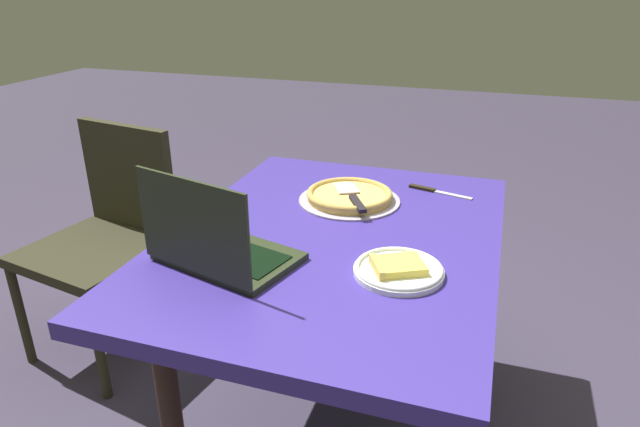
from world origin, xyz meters
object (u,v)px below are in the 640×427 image
pizza_plate (398,269)px  chair_near (109,228)px  dining_table (334,260)px  table_knife (434,191)px  laptop (217,246)px  pizza_tray (349,196)px

pizza_plate → chair_near: 1.25m
pizza_plate → dining_table: bearing=-128.6°
dining_table → table_knife: 0.48m
pizza_plate → table_knife: size_ratio=1.02×
laptop → table_knife: size_ratio=1.79×
pizza_tray → chair_near: chair_near is taller
table_knife → laptop: bearing=-33.0°
table_knife → dining_table: bearing=-28.2°
pizza_plate → pizza_tray: same height
chair_near → table_knife: bearing=100.7°
laptop → pizza_plate: laptop is taller
dining_table → pizza_plate: pizza_plate is taller
laptop → pizza_plate: 0.45m
dining_table → laptop: size_ratio=3.10×
pizza_plate → table_knife: pizza_plate is taller
table_knife → chair_near: 1.22m
dining_table → laptop: laptop is taller
dining_table → pizza_plate: (0.17, 0.22, 0.10)m
laptop → pizza_plate: (-0.10, 0.44, -0.04)m
table_knife → pizza_plate: bearing=-0.8°
pizza_tray → chair_near: 0.96m
chair_near → laptop: bearing=57.4°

